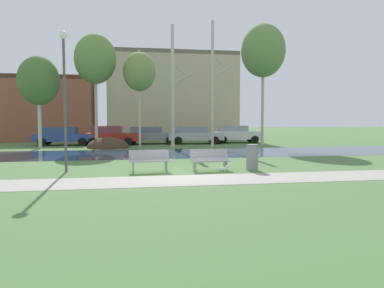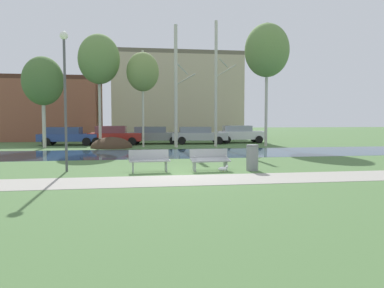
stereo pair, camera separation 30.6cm
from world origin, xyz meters
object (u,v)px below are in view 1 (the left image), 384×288
Objects in this scene: parked_wagon_fourth_silver at (194,135)px; bench_left at (150,160)px; streetlamp at (64,79)px; parked_van_nearest_blue at (63,136)px; bench_right at (210,159)px; trash_bin at (252,157)px; parked_suv_fifth_white at (236,134)px; parked_sedan_second_red at (110,135)px; parked_hatch_third_grey at (150,135)px; seagull at (224,169)px.

bench_left is at bearing -106.50° from parked_wagon_fourth_silver.
streetlamp is 16.04m from parked_van_nearest_blue.
bench_left is at bearing 180.00° from bench_right.
parked_van_nearest_blue reaches higher than bench_right.
parked_suv_fifth_white is (4.43, 17.10, 0.25)m from trash_bin.
parked_sedan_second_red is (3.65, -0.19, 0.03)m from parked_van_nearest_blue.
parked_hatch_third_grey is at bearing 3.80° from parked_van_nearest_blue.
streetlamp is at bearing 173.16° from trash_bin.
parked_sedan_second_red is 6.86m from parked_wagon_fourth_silver.
parked_suv_fifth_white is (5.70, 17.33, 0.66)m from seagull.
parked_suv_fifth_white reaches higher than seagull.
bench_left is at bearing -82.60° from parked_sedan_second_red.
trash_bin is 0.22× the size of parked_van_nearest_blue.
parked_van_nearest_blue is 1.09× the size of parked_sedan_second_red.
parked_suv_fifth_white reaches higher than bench_right.
seagull is at bearing -108.20° from parked_suv_fifth_white.
seagull is at bearing -96.46° from parked_wagon_fourth_silver.
parked_sedan_second_red is at bearing 85.59° from streetlamp.
parked_hatch_third_grey is 7.48m from parked_suv_fifth_white.
seagull is at bearing -9.75° from bench_left.
streetlamp is at bearing -81.03° from parked_van_nearest_blue.
trash_bin is at bearing -6.84° from streetlamp.
trash_bin is 2.33× the size of seagull.
parked_sedan_second_red is (-6.24, 16.28, 0.25)m from trash_bin.
seagull is at bearing -169.50° from trash_bin.
parked_van_nearest_blue is 10.50m from parked_wagon_fourth_silver.
parked_hatch_third_grey reaches higher than bench_right.
bench_right is 0.38× the size of parked_suv_fifth_white.
streetlamp reaches higher than parked_hatch_third_grey.
bench_right is 17.92m from parked_suv_fifth_white.
parked_van_nearest_blue is at bearing 120.98° from trash_bin.
parked_suv_fifth_white is (14.32, 0.62, 0.03)m from parked_van_nearest_blue.
bench_left and bench_right have the same top height.
parked_hatch_third_grey is at bearing 86.17° from bench_left.
bench_right is 0.30× the size of streetlamp.
parked_van_nearest_blue is 3.65m from parked_sedan_second_red.
parked_hatch_third_grey reaches higher than seagull.
streetlamp is 1.29× the size of parked_suv_fifth_white.
parked_suv_fifth_white is at bearing 4.36° from parked_sedan_second_red.
streetlamp reaches higher than parked_sedan_second_red.
parked_suv_fifth_white is at bearing 53.80° from streetlamp.
bench_left is 2.96m from seagull.
bench_left is 0.35× the size of parked_wagon_fourth_silver.
parked_van_nearest_blue is 6.86m from parked_hatch_third_grey.
bench_right is at bearing -74.21° from parked_sedan_second_red.
parked_sedan_second_red is 0.92× the size of parked_hatch_third_grey.
parked_hatch_third_grey is 3.70m from parked_wagon_fourth_silver.
streetlamp is at bearing -126.20° from parked_suv_fifth_white.
bench_right is at bearing 171.30° from trash_bin.
parked_wagon_fourth_silver reaches higher than bench_right.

